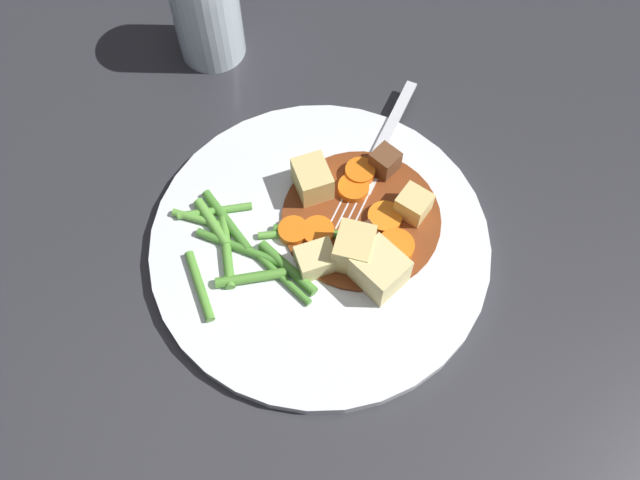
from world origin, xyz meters
The scene contains 30 objects.
ground_plane centered at (0.00, 0.00, 0.00)m, with size 3.00×3.00×0.00m, color #2D2D33.
dinner_plate centered at (0.00, 0.00, 0.01)m, with size 0.29×0.29×0.01m, color white.
stew_sauce centered at (0.04, 0.01, 0.01)m, with size 0.14×0.14×0.00m, color brown.
carrot_slice_0 centered at (-0.02, 0.01, 0.02)m, with size 0.03×0.03×0.01m, color orange.
carrot_slice_1 centered at (0.06, 0.00, 0.02)m, with size 0.03×0.03×0.01m, color orange.
carrot_slice_2 centered at (0.05, 0.05, 0.02)m, with size 0.03×0.03×0.01m, color orange.
carrot_slice_3 centered at (0.06, -0.03, 0.02)m, with size 0.03×0.03×0.01m, color orange.
carrot_slice_4 centered at (0.04, 0.04, 0.02)m, with size 0.03×0.03×0.01m, color orange.
carrot_slice_5 centered at (0.00, 0.01, 0.02)m, with size 0.03×0.03×0.01m, color orange.
potato_chunk_0 centered at (0.02, -0.03, 0.03)m, with size 0.03×0.03×0.03m, color #E5CC7A.
potato_chunk_1 centered at (-0.01, -0.02, 0.02)m, with size 0.03×0.02×0.02m, color #EAD68C.
potato_chunk_2 centered at (0.01, 0.05, 0.03)m, with size 0.03×0.03×0.03m, color #E5CC7A.
potato_chunk_3 centered at (0.08, 0.00, 0.02)m, with size 0.03×0.02×0.03m, color #E5CC7A.
potato_chunk_4 centered at (0.03, -0.05, 0.03)m, with size 0.03×0.04×0.03m, color #EAD68C.
meat_chunk_0 centered at (0.08, 0.05, 0.02)m, with size 0.02×0.02×0.02m, color brown.
meat_chunk_1 centered at (0.04, -0.01, 0.02)m, with size 0.02×0.02×0.02m, color #4C2B19.
green_bean_0 centered at (-0.01, 0.01, 0.02)m, with size 0.01×0.01×0.06m, color #4C8E33.
green_bean_1 centered at (-0.03, -0.02, 0.02)m, with size 0.01×0.01×0.06m, color #4C8E33.
green_bean_2 centered at (-0.02, 0.01, 0.02)m, with size 0.01×0.01×0.06m, color #66AD42.
green_bean_3 centered at (-0.09, 0.05, 0.02)m, with size 0.01×0.01×0.05m, color #66AD42.
green_bean_4 centered at (-0.08, 0.04, 0.02)m, with size 0.01×0.01×0.05m, color #66AD42.
green_bean_5 centered at (-0.08, 0.01, 0.02)m, with size 0.01×0.01×0.06m, color #599E38.
green_bean_6 centered at (-0.08, 0.05, 0.02)m, with size 0.01×0.01×0.06m, color #66AD42.
green_bean_7 centered at (-0.11, -0.01, 0.02)m, with size 0.01×0.01×0.06m, color #599E38.
green_bean_8 centered at (-0.04, -0.03, 0.02)m, with size 0.01×0.01×0.06m, color #4C8E33.
green_bean_9 centered at (-0.06, -0.02, 0.02)m, with size 0.01×0.01×0.06m, color #599E38.
green_bean_10 centered at (-0.06, 0.01, 0.02)m, with size 0.01×0.01×0.08m, color #4C8E33.
green_bean_11 centered at (-0.07, 0.04, 0.02)m, with size 0.01×0.01×0.07m, color #4C8E33.
fork centered at (0.07, 0.06, 0.01)m, with size 0.13×0.14×0.00m.
water_glass centered at (-0.03, 0.25, 0.05)m, with size 0.06×0.06×0.11m, color silver.
Camera 1 is at (-0.08, -0.24, 0.51)m, focal length 37.32 mm.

